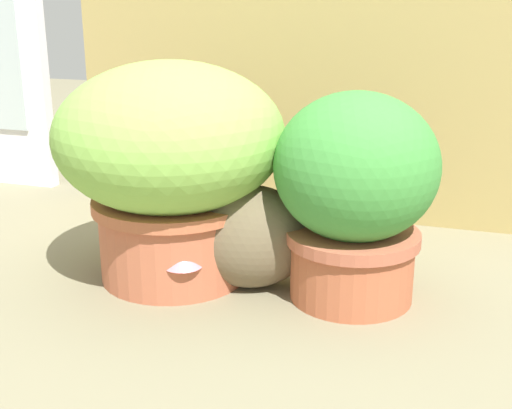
{
  "coord_description": "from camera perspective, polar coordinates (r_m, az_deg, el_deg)",
  "views": [
    {
      "loc": [
        0.41,
        -1.21,
        0.6
      ],
      "look_at": [
        0.01,
        0.04,
        0.18
      ],
      "focal_mm": 47.35,
      "sensor_mm": 36.0,
      "label": 1
    }
  ],
  "objects": [
    {
      "name": "grass_planter",
      "position": [
        1.42,
        -7.22,
        3.88
      ],
      "size": [
        0.48,
        0.48,
        0.47
      ],
      "color": "#B56042",
      "rests_on": "ground"
    },
    {
      "name": "cat",
      "position": [
        1.4,
        0.1,
        -2.26
      ],
      "size": [
        0.39,
        0.24,
        0.32
      ],
      "color": "brown",
      "rests_on": "ground"
    },
    {
      "name": "mushroom_ornament_red",
      "position": [
        1.38,
        -5.44,
        -4.58
      ],
      "size": [
        0.09,
        0.09,
        0.11
      ],
      "color": "silver",
      "rests_on": "ground"
    },
    {
      "name": "mushroom_ornament_pink",
      "position": [
        1.35,
        -6.19,
        -4.78
      ],
      "size": [
        0.08,
        0.08,
        0.12
      ],
      "color": "silver",
      "rests_on": "ground"
    },
    {
      "name": "leafy_planter",
      "position": [
        1.33,
        8.36,
        1.1
      ],
      "size": [
        0.32,
        0.32,
        0.42
      ],
      "color": "#B15B3B",
      "rests_on": "ground"
    },
    {
      "name": "cardboard_backdrop",
      "position": [
        1.83,
        3.94,
        10.26
      ],
      "size": [
        1.29,
        0.03,
        0.73
      ],
      "primitive_type": "cube",
      "color": "tan",
      "rests_on": "ground"
    },
    {
      "name": "ground_plane",
      "position": [
        1.41,
        -1.02,
        -7.46
      ],
      "size": [
        6.0,
        6.0,
        0.0
      ],
      "primitive_type": "plane",
      "color": "#787157"
    }
  ]
}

